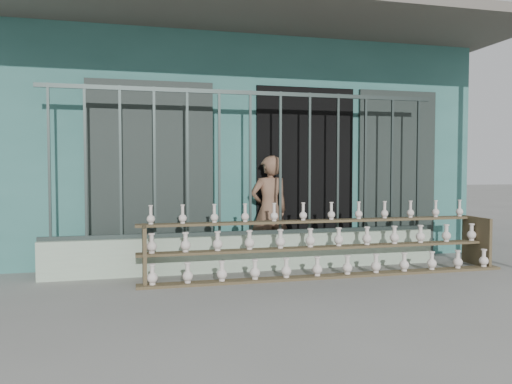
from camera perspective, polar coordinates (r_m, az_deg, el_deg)
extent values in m
plane|color=slate|center=(5.14, 2.74, -11.71)|extent=(60.00, 60.00, 0.00)
cube|color=#306760|center=(9.19, -4.97, 4.67)|extent=(7.00, 5.00, 3.20)
cube|color=black|center=(6.99, 5.55, 2.02)|extent=(1.40, 0.12, 2.40)
cube|color=black|center=(6.56, -11.91, 1.94)|extent=(1.60, 0.08, 2.40)
cube|color=black|center=(7.54, 15.75, 1.98)|extent=(1.20, 0.08, 2.40)
cube|color=#59544C|center=(6.42, -0.46, 19.63)|extent=(7.40, 2.00, 0.12)
cube|color=#A0B89D|center=(6.33, -0.66, -6.91)|extent=(5.00, 0.20, 0.45)
cube|color=#283330|center=(6.14, -22.56, 3.14)|extent=(0.03, 0.03, 1.80)
cube|color=#283330|center=(6.10, -18.92, 3.21)|extent=(0.03, 0.03, 1.80)
cube|color=#283330|center=(6.07, -15.23, 3.26)|extent=(0.03, 0.03, 1.80)
cube|color=#283330|center=(6.08, -11.53, 3.30)|extent=(0.03, 0.03, 1.80)
cube|color=#283330|center=(6.11, -7.85, 3.33)|extent=(0.03, 0.03, 1.80)
cube|color=#283330|center=(6.16, -4.22, 3.34)|extent=(0.03, 0.03, 1.80)
cube|color=#283330|center=(6.24, -0.66, 3.34)|extent=(0.03, 0.03, 1.80)
cube|color=#283330|center=(6.34, 2.79, 3.32)|extent=(0.03, 0.03, 1.80)
cube|color=#283330|center=(6.46, 6.12, 3.30)|extent=(0.03, 0.03, 1.80)
cube|color=#283330|center=(6.61, 9.32, 3.26)|extent=(0.03, 0.03, 1.80)
cube|color=#283330|center=(6.77, 12.37, 3.22)|extent=(0.03, 0.03, 1.80)
cube|color=#283330|center=(6.95, 15.27, 3.17)|extent=(0.03, 0.03, 1.80)
cube|color=#283330|center=(7.15, 18.01, 3.12)|extent=(0.03, 0.03, 1.80)
cube|color=#283330|center=(6.31, -0.67, 11.26)|extent=(5.00, 0.04, 0.05)
cube|color=#283330|center=(6.29, -0.66, -4.66)|extent=(5.00, 0.04, 0.05)
cube|color=brown|center=(6.01, 8.71, -9.48)|extent=(4.50, 0.18, 0.03)
cube|color=brown|center=(6.18, 7.83, -6.31)|extent=(4.50, 0.18, 0.03)
cube|color=brown|center=(6.38, 7.02, -3.31)|extent=(4.50, 0.18, 0.03)
cube|color=brown|center=(5.75, -12.63, -6.97)|extent=(0.04, 0.55, 0.64)
cube|color=brown|center=(7.25, 23.88, -5.14)|extent=(0.04, 0.55, 0.64)
imported|color=brown|center=(6.65, 1.54, -2.09)|extent=(0.57, 0.42, 1.45)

